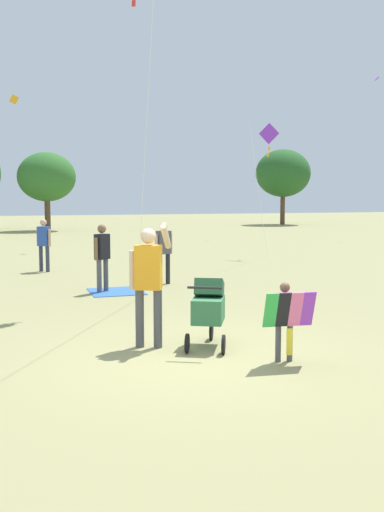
{
  "coord_description": "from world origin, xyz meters",
  "views": [
    {
      "loc": [
        -2.51,
        -7.61,
        2.24
      ],
      "look_at": [
        0.25,
        1.07,
        1.3
      ],
      "focal_mm": 41.29,
      "sensor_mm": 36.0,
      "label": 1
    }
  ],
  "objects_px": {
    "person_red_shirt": "(164,248)",
    "person_couple_left": "(102,252)",
    "child_with_butterfly_kite": "(285,314)",
    "picnic_blanket": "(116,292)",
    "kite_orange_delta": "(268,139)",
    "person_adult_flyer": "(149,276)",
    "person_kid_running": "(44,241)",
    "stroller": "(208,306)"
  },
  "relations": [
    {
      "from": "person_red_shirt",
      "to": "person_couple_left",
      "type": "relative_size",
      "value": 1.0
    },
    {
      "from": "child_with_butterfly_kite",
      "to": "picnic_blanket",
      "type": "xyz_separation_m",
      "value": [
        -1.12,
        6.44,
        -0.65
      ]
    },
    {
      "from": "person_couple_left",
      "to": "picnic_blanket",
      "type": "distance_m",
      "value": 0.97
    },
    {
      "from": "kite_orange_delta",
      "to": "picnic_blanket",
      "type": "xyz_separation_m",
      "value": [
        -6.72,
        -6.23,
        -4.26
      ]
    },
    {
      "from": "person_adult_flyer",
      "to": "person_red_shirt",
      "type": "relative_size",
      "value": 1.17
    },
    {
      "from": "child_with_butterfly_kite",
      "to": "person_adult_flyer",
      "type": "distance_m",
      "value": 2.09
    },
    {
      "from": "person_adult_flyer",
      "to": "person_red_shirt",
      "type": "xyz_separation_m",
      "value": [
        1.81,
        5.93,
        -0.14
      ]
    },
    {
      "from": "person_kid_running",
      "to": "picnic_blanket",
      "type": "bearing_deg",
      "value": -72.37
    },
    {
      "from": "person_couple_left",
      "to": "kite_orange_delta",
      "type": "bearing_deg",
      "value": 41.32
    },
    {
      "from": "child_with_butterfly_kite",
      "to": "person_kid_running",
      "type": "distance_m",
      "value": 10.99
    },
    {
      "from": "person_red_shirt",
      "to": "person_kid_running",
      "type": "height_order",
      "value": "person_red_shirt"
    },
    {
      "from": "stroller",
      "to": "person_couple_left",
      "type": "bearing_deg",
      "value": 97.57
    },
    {
      "from": "child_with_butterfly_kite",
      "to": "picnic_blanket",
      "type": "height_order",
      "value": "child_with_butterfly_kite"
    },
    {
      "from": "stroller",
      "to": "picnic_blanket",
      "type": "height_order",
      "value": "stroller"
    },
    {
      "from": "person_red_shirt",
      "to": "person_couple_left",
      "type": "height_order",
      "value": "person_couple_left"
    },
    {
      "from": "person_kid_running",
      "to": "picnic_blanket",
      "type": "relative_size",
      "value": 1.21
    },
    {
      "from": "kite_orange_delta",
      "to": "person_red_shirt",
      "type": "height_order",
      "value": "kite_orange_delta"
    },
    {
      "from": "child_with_butterfly_kite",
      "to": "person_red_shirt",
      "type": "distance_m",
      "value": 7.26
    },
    {
      "from": "kite_orange_delta",
      "to": "person_red_shirt",
      "type": "relative_size",
      "value": 3.1
    },
    {
      "from": "kite_orange_delta",
      "to": "picnic_blanket",
      "type": "bearing_deg",
      "value": -137.2
    },
    {
      "from": "person_adult_flyer",
      "to": "person_couple_left",
      "type": "relative_size",
      "value": 1.17
    },
    {
      "from": "stroller",
      "to": "person_red_shirt",
      "type": "bearing_deg",
      "value": 81.19
    },
    {
      "from": "person_adult_flyer",
      "to": "picnic_blanket",
      "type": "relative_size",
      "value": 1.44
    },
    {
      "from": "child_with_butterfly_kite",
      "to": "person_adult_flyer",
      "type": "bearing_deg",
      "value": 139.73
    },
    {
      "from": "person_red_shirt",
      "to": "person_couple_left",
      "type": "bearing_deg",
      "value": -155.17
    },
    {
      "from": "kite_orange_delta",
      "to": "person_red_shirt",
      "type": "distance_m",
      "value": 8.31
    },
    {
      "from": "person_adult_flyer",
      "to": "person_couple_left",
      "type": "xyz_separation_m",
      "value": [
        0.13,
        5.16,
        -0.13
      ]
    },
    {
      "from": "person_adult_flyer",
      "to": "person_kid_running",
      "type": "relative_size",
      "value": 1.19
    },
    {
      "from": "child_with_butterfly_kite",
      "to": "person_red_shirt",
      "type": "bearing_deg",
      "value": 88.07
    },
    {
      "from": "stroller",
      "to": "kite_orange_delta",
      "type": "relative_size",
      "value": 0.23
    },
    {
      "from": "kite_orange_delta",
      "to": "stroller",
      "type": "bearing_deg",
      "value": -118.62
    },
    {
      "from": "person_kid_running",
      "to": "kite_orange_delta",
      "type": "bearing_deg",
      "value": 13.63
    },
    {
      "from": "stroller",
      "to": "person_kid_running",
      "type": "relative_size",
      "value": 0.71
    },
    {
      "from": "person_adult_flyer",
      "to": "person_red_shirt",
      "type": "height_order",
      "value": "person_adult_flyer"
    },
    {
      "from": "person_adult_flyer",
      "to": "person_couple_left",
      "type": "distance_m",
      "value": 5.16
    },
    {
      "from": "person_red_shirt",
      "to": "person_couple_left",
      "type": "xyz_separation_m",
      "value": [
        -1.67,
        -0.77,
        0.0
      ]
    },
    {
      "from": "stroller",
      "to": "child_with_butterfly_kite",
      "type": "bearing_deg",
      "value": -56.85
    },
    {
      "from": "person_kid_running",
      "to": "person_adult_flyer",
      "type": "bearing_deg",
      "value": -84.44
    },
    {
      "from": "person_adult_flyer",
      "to": "child_with_butterfly_kite",
      "type": "bearing_deg",
      "value": -40.27
    },
    {
      "from": "person_red_shirt",
      "to": "person_kid_running",
      "type": "bearing_deg",
      "value": 128.27
    },
    {
      "from": "kite_orange_delta",
      "to": "person_kid_running",
      "type": "distance_m",
      "value": 8.96
    },
    {
      "from": "child_with_butterfly_kite",
      "to": "picnic_blanket",
      "type": "distance_m",
      "value": 6.56
    }
  ]
}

